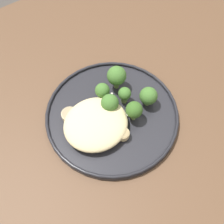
{
  "coord_description": "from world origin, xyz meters",
  "views": [
    {
      "loc": [
        -0.15,
        -0.23,
        1.28
      ],
      "look_at": [
        0.02,
        0.02,
        0.76
      ],
      "focal_mm": 44.96,
      "sensor_mm": 36.0,
      "label": 1
    }
  ],
  "objects": [
    {
      "name": "seared_scallop_half_hidden",
      "position": [
        -0.06,
        0.07,
        0.76
      ],
      "size": [
        0.03,
        0.03,
        0.02
      ],
      "color": "beige",
      "rests_on": "dinner_plate"
    },
    {
      "name": "seared_scallop_on_noodles",
      "position": [
        -0.02,
        0.01,
        0.76
      ],
      "size": [
        0.04,
        0.04,
        0.02
      ],
      "color": "#DBB77A",
      "rests_on": "dinner_plate"
    },
    {
      "name": "seared_scallop_tiny_bay",
      "position": [
        0.03,
        0.05,
        0.76
      ],
      "size": [
        0.03,
        0.03,
        0.01
      ],
      "color": "#DBB77A",
      "rests_on": "dinner_plate"
    },
    {
      "name": "seared_scallop_tilted_round",
      "position": [
        -0.01,
        -0.02,
        0.76
      ],
      "size": [
        0.03,
        0.03,
        0.01
      ],
      "color": "#E5C689",
      "rests_on": "dinner_plate"
    },
    {
      "name": "broccoli_floret_center_pile",
      "position": [
        0.07,
        0.08,
        0.79
      ],
      "size": [
        0.04,
        0.04,
        0.06
      ],
      "color": "#7A994C",
      "rests_on": "dinner_plate"
    },
    {
      "name": "broccoli_floret_rear_charred",
      "position": [
        0.02,
        0.03,
        0.78
      ],
      "size": [
        0.04,
        0.04,
        0.05
      ],
      "color": "#7A994C",
      "rests_on": "dinner_plate"
    },
    {
      "name": "broccoli_floret_split_head",
      "position": [
        0.1,
        -0.0,
        0.78
      ],
      "size": [
        0.04,
        0.04,
        0.05
      ],
      "color": "#7A994C",
      "rests_on": "dinner_plate"
    },
    {
      "name": "seared_scallop_left_edge",
      "position": [
        -0.0,
        0.0,
        0.76
      ],
      "size": [
        0.03,
        0.03,
        0.01
      ],
      "color": "beige",
      "rests_on": "dinner_plate"
    },
    {
      "name": "noodle_bed",
      "position": [
        -0.02,
        0.01,
        0.77
      ],
      "size": [
        0.14,
        0.13,
        0.04
      ],
      "color": "beige",
      "rests_on": "dinner_plate"
    },
    {
      "name": "broccoli_floret_small_sprig",
      "position": [
        0.06,
        -0.01,
        0.78
      ],
      "size": [
        0.04,
        0.04,
        0.05
      ],
      "color": "#89A356",
      "rests_on": "dinner_plate"
    },
    {
      "name": "ground",
      "position": [
        0.0,
        0.0,
        0.0
      ],
      "size": [
        6.0,
        6.0,
        0.0
      ],
      "primitive_type": "plane",
      "color": "#47423D"
    },
    {
      "name": "broccoli_floret_left_leaning",
      "position": [
        0.07,
        0.03,
        0.78
      ],
      "size": [
        0.03,
        0.03,
        0.04
      ],
      "color": "#7A994C",
      "rests_on": "dinner_plate"
    },
    {
      "name": "dinner_plate",
      "position": [
        0.02,
        0.02,
        0.75
      ],
      "size": [
        0.29,
        0.29,
        0.02
      ],
      "color": "#232328",
      "rests_on": "wooden_dining_table"
    },
    {
      "name": "onion_sliver_short_strip",
      "position": [
        0.03,
        0.01,
        0.75
      ],
      "size": [
        0.04,
        0.03,
        0.0
      ],
      "primitive_type": "cube",
      "rotation": [
        0.0,
        0.0,
        5.68
      ],
      "color": "silver",
      "rests_on": "dinner_plate"
    },
    {
      "name": "broccoli_floret_near_rim",
      "position": [
        0.03,
        0.07,
        0.78
      ],
      "size": [
        0.03,
        0.03,
        0.05
      ],
      "color": "#7A994C",
      "rests_on": "dinner_plate"
    },
    {
      "name": "seared_scallop_large_seared",
      "position": [
        0.01,
        -0.04,
        0.76
      ],
      "size": [
        0.03,
        0.03,
        0.02
      ],
      "color": "#E5C689",
      "rests_on": "dinner_plate"
    },
    {
      "name": "wooden_dining_table",
      "position": [
        0.0,
        0.0,
        0.66
      ],
      "size": [
        1.4,
        1.0,
        0.74
      ],
      "color": "brown",
      "rests_on": "ground"
    },
    {
      "name": "onion_sliver_long_sliver",
      "position": [
        0.04,
        0.05,
        0.75
      ],
      "size": [
        0.04,
        0.04,
        0.0
      ],
      "primitive_type": "cube",
      "rotation": [
        0.0,
        0.0,
        4.03
      ],
      "color": "silver",
      "rests_on": "dinner_plate"
    }
  ]
}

